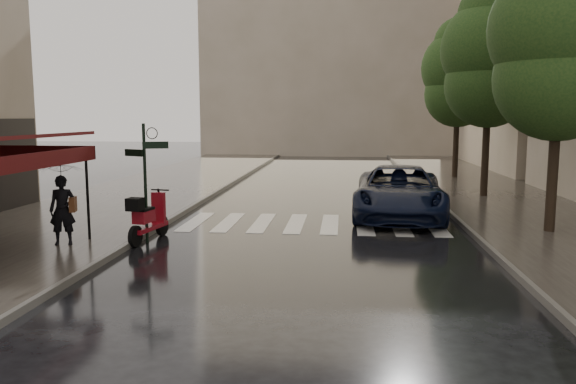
# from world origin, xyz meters

# --- Properties ---
(ground) EXTENTS (120.00, 120.00, 0.00)m
(ground) POSITION_xyz_m (0.00, 0.00, 0.00)
(ground) COLOR black
(ground) RESTS_ON ground
(sidewalk_near) EXTENTS (6.00, 60.00, 0.12)m
(sidewalk_near) POSITION_xyz_m (-4.50, 12.00, 0.06)
(sidewalk_near) COLOR #38332D
(sidewalk_near) RESTS_ON ground
(sidewalk_far) EXTENTS (5.50, 60.00, 0.12)m
(sidewalk_far) POSITION_xyz_m (10.25, 12.00, 0.06)
(sidewalk_far) COLOR #38332D
(sidewalk_far) RESTS_ON ground
(curb_near) EXTENTS (0.12, 60.00, 0.16)m
(curb_near) POSITION_xyz_m (-1.45, 12.00, 0.07)
(curb_near) COLOR #595651
(curb_near) RESTS_ON ground
(curb_far) EXTENTS (0.12, 60.00, 0.16)m
(curb_far) POSITION_xyz_m (7.45, 12.00, 0.07)
(curb_far) COLOR #595651
(curb_far) RESTS_ON ground
(crosswalk) EXTENTS (7.85, 3.20, 0.01)m
(crosswalk) POSITION_xyz_m (2.98, 6.00, 0.01)
(crosswalk) COLOR silver
(crosswalk) RESTS_ON ground
(signpost) EXTENTS (1.17, 0.29, 3.10)m
(signpost) POSITION_xyz_m (-1.19, 3.00, 1.83)
(signpost) COLOR black
(signpost) RESTS_ON ground
(haussmann_far) EXTENTS (8.00, 16.00, 18.50)m
(haussmann_far) POSITION_xyz_m (16.50, 26.00, 9.25)
(haussmann_far) COLOR tan
(haussmann_far) RESTS_ON ground
(backdrop_building) EXTENTS (22.00, 6.00, 20.00)m
(backdrop_building) POSITION_xyz_m (3.00, 38.00, 10.00)
(backdrop_building) COLOR tan
(backdrop_building) RESTS_ON ground
(tree_near) EXTENTS (3.80, 3.80, 7.99)m
(tree_near) POSITION_xyz_m (9.60, 5.00, 5.32)
(tree_near) COLOR black
(tree_near) RESTS_ON sidewalk_far
(tree_mid) EXTENTS (3.80, 3.80, 8.34)m
(tree_mid) POSITION_xyz_m (9.50, 12.00, 5.59)
(tree_mid) COLOR black
(tree_mid) RESTS_ON sidewalk_far
(tree_far) EXTENTS (3.80, 3.80, 8.16)m
(tree_far) POSITION_xyz_m (9.70, 19.00, 5.46)
(tree_far) COLOR black
(tree_far) RESTS_ON sidewalk_far
(pedestrian_with_umbrella) EXTENTS (1.25, 1.27, 2.48)m
(pedestrian_with_umbrella) POSITION_xyz_m (-3.00, 2.11, 1.77)
(pedestrian_with_umbrella) COLOR black
(pedestrian_with_umbrella) RESTS_ON sidewalk_near
(scooter) EXTENTS (0.69, 1.97, 1.30)m
(scooter) POSITION_xyz_m (-1.22, 3.12, 0.60)
(scooter) COLOR black
(scooter) RESTS_ON ground
(parked_car) EXTENTS (3.24, 6.23, 1.68)m
(parked_car) POSITION_xyz_m (5.70, 7.44, 0.84)
(parked_car) COLOR black
(parked_car) RESTS_ON ground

